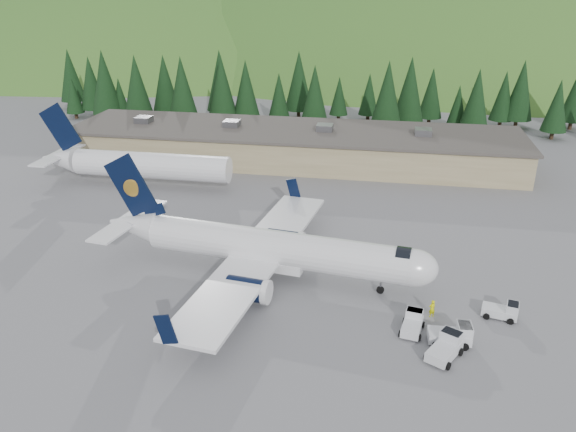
# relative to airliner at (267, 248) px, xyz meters

# --- Properties ---
(ground) EXTENTS (600.00, 600.00, 0.00)m
(ground) POSITION_rel_airliner_xyz_m (0.98, -0.13, -2.99)
(ground) COLOR slate
(airliner) EXTENTS (33.80, 31.81, 11.21)m
(airliner) POSITION_rel_airliner_xyz_m (0.00, 0.00, 0.00)
(airliner) COLOR white
(airliner) RESTS_ON ground
(second_airliner) EXTENTS (27.50, 11.00, 10.05)m
(second_airliner) POSITION_rel_airliner_xyz_m (-23.94, 21.87, 0.34)
(second_airliner) COLOR white
(second_airliner) RESTS_ON ground
(baggage_tug_a) EXTENTS (3.44, 2.21, 1.78)m
(baggage_tug_a) POSITION_rel_airliner_xyz_m (17.03, -8.21, -2.19)
(baggage_tug_a) COLOR silver
(baggage_tug_a) RESTS_ON ground
(baggage_tug_b) EXTENTS (3.18, 2.29, 1.56)m
(baggage_tug_b) POSITION_rel_airliner_xyz_m (21.57, -3.69, -2.29)
(baggage_tug_b) COLOR silver
(baggage_tug_b) RESTS_ON ground
(baggage_tug_c) EXTENTS (3.18, 3.75, 1.79)m
(baggage_tug_c) POSITION_rel_airliner_xyz_m (16.31, -10.03, -2.19)
(baggage_tug_c) COLOR silver
(baggage_tug_c) RESTS_ON ground
(terminal_building) EXTENTS (71.00, 17.00, 6.10)m
(terminal_building) POSITION_rel_airliner_xyz_m (-4.03, 37.87, -0.36)
(terminal_building) COLOR #8D7D56
(terminal_building) RESTS_ON ground
(baggage_tug_d) EXTENTS (2.20, 3.16, 1.57)m
(baggage_tug_d) POSITION_rel_airliner_xyz_m (13.85, -7.00, -2.28)
(baggage_tug_d) COLOR silver
(baggage_tug_d) RESTS_ON ground
(ramp_worker) EXTENTS (0.71, 0.63, 1.63)m
(ramp_worker) POSITION_rel_airliner_xyz_m (15.53, -4.63, -2.17)
(ramp_worker) COLOR #E0E103
(ramp_worker) RESTS_ON ground
(tree_line) EXTENTS (112.25, 19.13, 13.13)m
(tree_line) POSITION_rel_airliner_xyz_m (-8.93, 60.32, 4.29)
(tree_line) COLOR black
(tree_line) RESTS_ON ground
(hills) EXTENTS (614.00, 330.00, 300.00)m
(hills) POSITION_rel_airliner_xyz_m (54.31, 207.25, -85.79)
(hills) COLOR #1D501A
(hills) RESTS_ON ground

